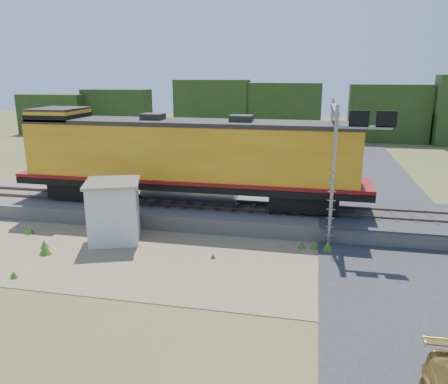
# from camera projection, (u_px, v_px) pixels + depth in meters

# --- Properties ---
(ground) EXTENTS (140.00, 140.00, 0.00)m
(ground) POSITION_uv_depth(u_px,v_px,m) (232.00, 268.00, 18.05)
(ground) COLOR #475123
(ground) RESTS_ON ground
(ballast) EXTENTS (70.00, 5.00, 0.80)m
(ballast) POSITION_uv_depth(u_px,v_px,m) (253.00, 214.00, 23.62)
(ballast) COLOR slate
(ballast) RESTS_ON ground
(rails) EXTENTS (70.00, 1.54, 0.16)m
(rails) POSITION_uv_depth(u_px,v_px,m) (253.00, 206.00, 23.49)
(rails) COLOR brown
(rails) RESTS_ON ballast
(dirt_shoulder) EXTENTS (26.00, 8.00, 0.03)m
(dirt_shoulder) POSITION_uv_depth(u_px,v_px,m) (189.00, 258.00, 18.91)
(dirt_shoulder) COLOR #8C7754
(dirt_shoulder) RESTS_ON ground
(road) EXTENTS (7.00, 66.00, 0.86)m
(road) POSITION_uv_depth(u_px,v_px,m) (408.00, 273.00, 17.34)
(road) COLOR #38383A
(road) RESTS_ON ground
(tree_line_north) EXTENTS (130.00, 3.00, 6.50)m
(tree_line_north) POSITION_uv_depth(u_px,v_px,m) (290.00, 114.00, 53.17)
(tree_line_north) COLOR #1F3D16
(tree_line_north) RESTS_ON ground
(weed_clumps) EXTENTS (15.00, 6.20, 0.56)m
(weed_clumps) POSITION_uv_depth(u_px,v_px,m) (153.00, 260.00, 18.84)
(weed_clumps) COLOR #3C651C
(weed_clumps) RESTS_ON ground
(locomotive) EXTENTS (19.26, 2.94, 4.97)m
(locomotive) POSITION_uv_depth(u_px,v_px,m) (183.00, 157.00, 23.59)
(locomotive) COLOR black
(locomotive) RESTS_ON rails
(shed) EXTENTS (3.16, 3.16, 2.93)m
(shed) POSITION_uv_depth(u_px,v_px,m) (114.00, 211.00, 20.66)
(shed) COLOR silver
(shed) RESTS_ON ground
(signal_gantry) EXTENTS (2.56, 6.20, 6.47)m
(signal_gantry) POSITION_uv_depth(u_px,v_px,m) (340.00, 135.00, 20.99)
(signal_gantry) COLOR gray
(signal_gantry) RESTS_ON ground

